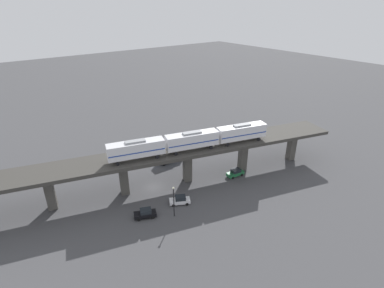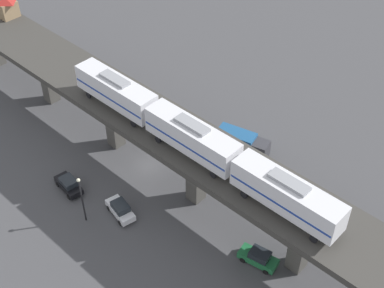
% 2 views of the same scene
% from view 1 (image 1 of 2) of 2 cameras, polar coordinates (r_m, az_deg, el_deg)
% --- Properties ---
extents(ground_plane, '(400.00, 400.00, 0.00)m').
position_cam_1_polar(ground_plane, '(71.08, -7.37, -8.13)').
color(ground_plane, '#424244').
extents(elevated_viaduct, '(33.57, 90.72, 8.70)m').
position_cam_1_polar(elevated_viaduct, '(67.30, -7.56, -2.83)').
color(elevated_viaduct, '#393733').
rests_on(elevated_viaduct, ground).
extents(subway_train, '(13.00, 36.52, 4.45)m').
position_cam_1_polar(subway_train, '(66.72, -0.00, 0.80)').
color(subway_train, silver).
rests_on(subway_train, elevated_viaduct).
extents(street_car_white, '(3.67, 4.73, 1.89)m').
position_cam_1_polar(street_car_white, '(64.84, -2.32, -10.61)').
color(street_car_white, silver).
rests_on(street_car_white, ground).
extents(street_car_black, '(3.41, 4.75, 1.89)m').
position_cam_1_polar(street_car_black, '(61.98, -8.88, -12.92)').
color(street_car_black, black).
rests_on(street_car_black, ground).
extents(street_car_green, '(2.32, 4.57, 1.89)m').
position_cam_1_polar(street_car_green, '(74.94, 8.26, -5.42)').
color(street_car_green, '#1E6638').
rests_on(street_car_green, ground).
extents(delivery_truck, '(2.61, 7.28, 3.20)m').
position_cam_1_polar(delivery_truck, '(80.46, -4.27, -2.23)').
color(delivery_truck, '#333338').
rests_on(delivery_truck, ground).
extents(street_lamp, '(0.44, 0.44, 6.94)m').
position_cam_1_polar(street_lamp, '(59.75, -3.50, -10.45)').
color(street_lamp, black).
rests_on(street_lamp, ground).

